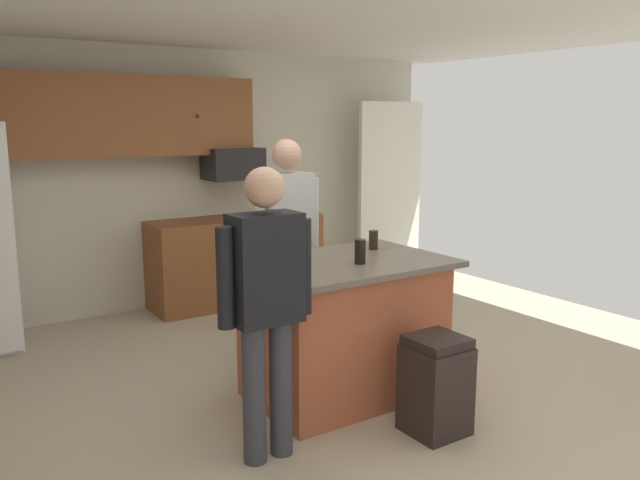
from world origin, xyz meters
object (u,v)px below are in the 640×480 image
Objects in this scene: person_host_foreground at (266,296)px; glass_pilsner at (373,240)px; trash_bin at (436,385)px; person_guest_right at (287,233)px; microwave_over_range at (233,164)px; glass_dark_ale at (293,264)px; tumbler_amber at (360,251)px; kitchen_island at (344,327)px.

person_host_foreground reaches higher than glass_pilsner.
glass_pilsner is at bearing 74.97° from trash_bin.
person_guest_right reaches higher than trash_bin.
microwave_over_range is 0.92× the size of trash_bin.
glass_dark_ale is at bearing 13.39° from person_host_foreground.
person_guest_right is at bearing 93.44° from trash_bin.
kitchen_island is at bearing 101.92° from tumbler_amber.
microwave_over_range is 3.31m from person_host_foreground.
kitchen_island is at bearing 15.13° from glass_dark_ale.
glass_dark_ale is (-0.53, -0.96, 0.00)m from person_guest_right.
glass_dark_ale is (0.37, 0.34, 0.07)m from person_host_foreground.
tumbler_amber is 0.27× the size of trash_bin.
person_host_foreground is at bearing -138.10° from glass_dark_ale.
kitchen_island is 0.73m from glass_dark_ale.
microwave_over_range is at bearing 38.49° from person_host_foreground.
glass_pilsner is at bearing 25.61° from kitchen_island.
microwave_over_range is at bearing 80.62° from kitchen_island.
tumbler_amber reaches higher than kitchen_island.
glass_dark_ale is (-0.91, -2.68, -0.43)m from microwave_over_range.
glass_pilsner is (0.37, 0.33, -0.01)m from tumbler_amber.
person_guest_right is 13.86× the size of glass_dark_ale.
kitchen_island is 0.83× the size of person_host_foreground.
glass_dark_ale is at bearing -159.98° from glass_pilsner.
microwave_over_range is 1.81m from person_guest_right.
tumbler_amber is 0.49m from glass_pilsner.
glass_dark_ale is (-0.51, 0.00, -0.02)m from tumbler_amber.
person_guest_right is 10.74× the size of tumbler_amber.
tumbler_amber is at bearing -98.32° from microwave_over_range.
glass_pilsner is (0.40, 0.19, 0.54)m from kitchen_island.
kitchen_island is 8.46× the size of tumbler_amber.
tumbler_amber reaches higher than glass_dark_ale.
microwave_over_range reaches higher than tumbler_amber.
microwave_over_range is at bearing 81.68° from tumbler_amber.
person_guest_right reaches higher than glass_pilsner.
person_guest_right is at bearing 89.02° from tumbler_amber.
person_guest_right is 0.73m from glass_pilsner.
tumbler_amber is 0.97m from trash_bin.
person_host_foreground reaches higher than glass_dark_ale.
microwave_over_range is 0.32× the size of person_guest_right.
tumbler_amber is (-0.39, -2.68, -0.41)m from microwave_over_range.
glass_pilsner is 1.12× the size of glass_dark_ale.
glass_pilsner is 0.94m from glass_dark_ale.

